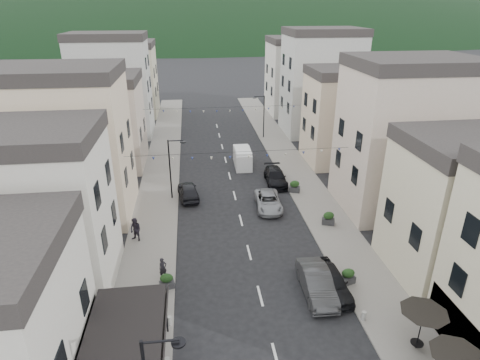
{
  "coord_description": "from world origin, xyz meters",
  "views": [
    {
      "loc": [
        -3.85,
        -9.44,
        17.32
      ],
      "look_at": [
        0.02,
        21.81,
        3.5
      ],
      "focal_mm": 30.0,
      "sensor_mm": 36.0,
      "label": 1
    }
  ],
  "objects_px": {
    "parked_car_c": "(268,201)",
    "parked_car_e": "(188,191)",
    "delivery_van": "(243,157)",
    "parked_car_a": "(330,281)",
    "parked_car_b": "(317,283)",
    "pedestrian_a": "(163,268)",
    "parked_car_d": "(276,177)",
    "pedestrian_b": "(136,230)"
  },
  "relations": [
    {
      "from": "parked_car_a",
      "to": "pedestrian_b",
      "type": "height_order",
      "value": "pedestrian_b"
    },
    {
      "from": "pedestrian_a",
      "to": "pedestrian_b",
      "type": "height_order",
      "value": "pedestrian_b"
    },
    {
      "from": "parked_car_c",
      "to": "pedestrian_b",
      "type": "height_order",
      "value": "pedestrian_b"
    },
    {
      "from": "delivery_van",
      "to": "parked_car_a",
      "type": "bearing_deg",
      "value": -81.7
    },
    {
      "from": "parked_car_a",
      "to": "pedestrian_a",
      "type": "relative_size",
      "value": 3.03
    },
    {
      "from": "parked_car_d",
      "to": "delivery_van",
      "type": "distance_m",
      "value": 6.06
    },
    {
      "from": "parked_car_c",
      "to": "parked_car_e",
      "type": "bearing_deg",
      "value": 160.69
    },
    {
      "from": "parked_car_b",
      "to": "parked_car_c",
      "type": "bearing_deg",
      "value": 95.48
    },
    {
      "from": "delivery_van",
      "to": "pedestrian_b",
      "type": "distance_m",
      "value": 18.43
    },
    {
      "from": "parked_car_a",
      "to": "pedestrian_b",
      "type": "xyz_separation_m",
      "value": [
        -13.25,
        7.72,
        0.3
      ]
    },
    {
      "from": "parked_car_a",
      "to": "parked_car_e",
      "type": "height_order",
      "value": "parked_car_a"
    },
    {
      "from": "parked_car_c",
      "to": "parked_car_e",
      "type": "distance_m",
      "value": 7.93
    },
    {
      "from": "parked_car_b",
      "to": "pedestrian_a",
      "type": "relative_size",
      "value": 3.17
    },
    {
      "from": "parked_car_a",
      "to": "parked_car_b",
      "type": "height_order",
      "value": "parked_car_b"
    },
    {
      "from": "parked_car_b",
      "to": "parked_car_a",
      "type": "bearing_deg",
      "value": 6.09
    },
    {
      "from": "parked_car_d",
      "to": "parked_car_e",
      "type": "height_order",
      "value": "parked_car_e"
    },
    {
      "from": "parked_car_a",
      "to": "pedestrian_a",
      "type": "height_order",
      "value": "pedestrian_a"
    },
    {
      "from": "parked_car_b",
      "to": "pedestrian_a",
      "type": "height_order",
      "value": "pedestrian_a"
    },
    {
      "from": "parked_car_b",
      "to": "parked_car_c",
      "type": "relative_size",
      "value": 1.01
    },
    {
      "from": "delivery_van",
      "to": "parked_car_b",
      "type": "bearing_deg",
      "value": -84.03
    },
    {
      "from": "parked_car_d",
      "to": "pedestrian_b",
      "type": "height_order",
      "value": "pedestrian_b"
    },
    {
      "from": "parked_car_b",
      "to": "delivery_van",
      "type": "relative_size",
      "value": 1.07
    },
    {
      "from": "pedestrian_b",
      "to": "parked_car_a",
      "type": "bearing_deg",
      "value": 2.04
    },
    {
      "from": "parked_car_c",
      "to": "pedestrian_a",
      "type": "xyz_separation_m",
      "value": [
        -9.09,
        -9.47,
        0.22
      ]
    },
    {
      "from": "parked_car_c",
      "to": "pedestrian_a",
      "type": "height_order",
      "value": "pedestrian_a"
    },
    {
      "from": "parked_car_e",
      "to": "parked_car_a",
      "type": "bearing_deg",
      "value": 113.56
    },
    {
      "from": "delivery_van",
      "to": "pedestrian_b",
      "type": "relative_size",
      "value": 2.35
    },
    {
      "from": "delivery_van",
      "to": "pedestrian_a",
      "type": "bearing_deg",
      "value": -110.42
    },
    {
      "from": "parked_car_d",
      "to": "delivery_van",
      "type": "height_order",
      "value": "delivery_van"
    },
    {
      "from": "parked_car_c",
      "to": "pedestrian_a",
      "type": "bearing_deg",
      "value": -130.69
    },
    {
      "from": "parked_car_b",
      "to": "parked_car_d",
      "type": "relative_size",
      "value": 0.99
    },
    {
      "from": "parked_car_e",
      "to": "delivery_van",
      "type": "relative_size",
      "value": 0.96
    },
    {
      "from": "parked_car_d",
      "to": "parked_car_e",
      "type": "relative_size",
      "value": 1.14
    },
    {
      "from": "parked_car_b",
      "to": "parked_car_e",
      "type": "relative_size",
      "value": 1.12
    },
    {
      "from": "pedestrian_b",
      "to": "parked_car_b",
      "type": "bearing_deg",
      "value": -0.07
    },
    {
      "from": "delivery_van",
      "to": "pedestrian_a",
      "type": "distance_m",
      "value": 21.82
    },
    {
      "from": "parked_car_a",
      "to": "parked_car_c",
      "type": "relative_size",
      "value": 0.97
    },
    {
      "from": "delivery_van",
      "to": "parked_car_e",
      "type": "bearing_deg",
      "value": -127.82
    },
    {
      "from": "parked_car_b",
      "to": "delivery_van",
      "type": "xyz_separation_m",
      "value": [
        -1.87,
        22.98,
        0.26
      ]
    },
    {
      "from": "parked_car_b",
      "to": "pedestrian_b",
      "type": "height_order",
      "value": "pedestrian_b"
    },
    {
      "from": "parked_car_d",
      "to": "pedestrian_b",
      "type": "relative_size",
      "value": 2.56
    },
    {
      "from": "parked_car_d",
      "to": "parked_car_e",
      "type": "bearing_deg",
      "value": -163.17
    }
  ]
}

